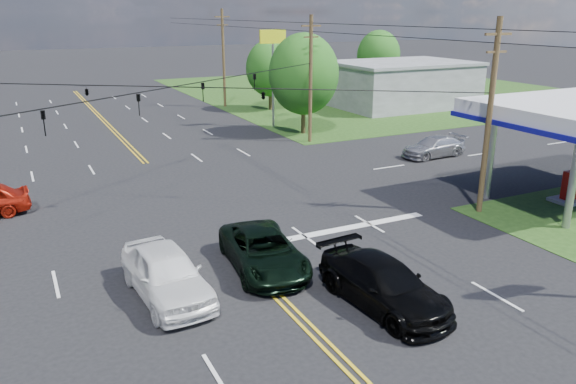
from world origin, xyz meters
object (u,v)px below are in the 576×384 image
tree_right_a (304,74)px  pole_right_far (223,57)px  pole_ne (311,78)px  retail_ne (401,85)px  pole_se (489,116)px  tree_far_r (378,55)px  tree_right_b (270,68)px  pickup_dkgreen (263,251)px  pickup_white (166,273)px  suv_black (383,284)px

tree_right_a → pole_right_far: bearing=93.6°
pole_ne → pole_right_far: bearing=90.0°
retail_ne → pole_se: bearing=-120.4°
pole_right_far → tree_far_r: bearing=5.4°
retail_ne → pole_ne: 20.43m
retail_ne → tree_far_r: tree_far_r is taller
pole_ne → pole_right_far: (0.00, 19.00, 0.25)m
tree_right_b → pickup_dkgreen: (-16.00, -34.20, -3.45)m
retail_ne → pole_se: 33.72m
pole_right_far → tree_right_a: 16.03m
pole_right_far → tree_right_b: pole_right_far is taller
retail_ne → tree_right_b: size_ratio=1.98×
retail_ne → pickup_white: retail_ne is taller
pole_se → pickup_white: pole_se is taller
pole_se → pole_ne: bearing=90.0°
pole_se → tree_right_a: (1.00, 21.00, -0.05)m
tree_far_r → pickup_white: size_ratio=1.43×
pickup_dkgreen → suv_black: size_ratio=0.99×
tree_right_b → suv_black: tree_right_b is taller
pole_se → pole_right_far: pole_right_far is taller
retail_ne → pickup_dkgreen: 42.24m
pole_se → tree_far_r: 44.30m
tree_far_r → suv_black: size_ratio=1.38×
tree_far_r → pole_se: bearing=-118.3°
pole_right_far → pole_ne: bearing=-90.0°
pole_right_far → pole_se: bearing=-90.0°
pole_se → tree_right_b: (3.50, 33.00, -0.70)m
tree_right_a → tree_far_r: (20.00, 18.00, -0.33)m
tree_right_a → tree_right_b: size_ratio=1.15×
retail_ne → pole_right_far: size_ratio=1.40×
retail_ne → tree_right_b: tree_right_b is taller
pole_se → pole_ne: size_ratio=1.00×
retail_ne → pickup_dkgreen: (-29.50, -30.20, -1.43)m
pickup_white → pole_right_far: bearing=62.8°
pole_ne → tree_right_b: 15.42m
tree_right_a → pickup_white: bearing=-127.5°
tree_right_a → pickup_dkgreen: tree_right_a is taller
pole_se → pickup_dkgreen: 13.23m
tree_far_r → tree_right_b: bearing=-161.1°
tree_right_a → pickup_white: (-17.50, -22.77, -3.96)m
tree_far_r → retail_ne: bearing=-111.8°
tree_right_a → suv_black: (-11.00, -26.67, -4.06)m
retail_ne → tree_far_r: (4.00, 10.00, 2.34)m
tree_right_a → pole_se: bearing=-92.7°
tree_far_r → pickup_dkgreen: bearing=-129.8°
pole_ne → tree_far_r: (21.00, 21.00, -0.37)m
pole_ne → suv_black: 26.02m
pole_ne → pole_right_far: size_ratio=0.95×
suv_black → pickup_white: 7.58m
retail_ne → pole_ne: pole_ne is taller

